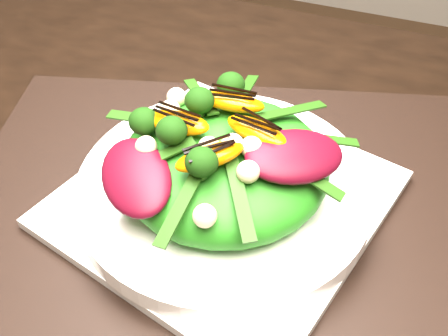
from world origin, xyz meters
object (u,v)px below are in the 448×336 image
(salad_bowl, at_px, (224,187))
(dining_table, at_px, (435,321))
(plate_base, at_px, (224,198))
(placemat, at_px, (224,204))
(orange_segment, at_px, (227,111))
(lettuce_mound, at_px, (224,164))

(salad_bowl, bearing_deg, dining_table, -11.02)
(plate_base, distance_m, salad_bowl, 0.02)
(placemat, bearing_deg, orange_segment, 105.08)
(dining_table, bearing_deg, salad_bowl, 168.98)
(plate_base, xyz_separation_m, lettuce_mound, (0.00, 0.00, 0.05))
(placemat, bearing_deg, plate_base, 26.57)
(salad_bowl, bearing_deg, orange_segment, 105.08)
(dining_table, distance_m, salad_bowl, 0.22)
(dining_table, relative_size, orange_segment, 27.27)
(dining_table, xyz_separation_m, lettuce_mound, (-0.21, 0.04, 0.07))
(lettuce_mound, bearing_deg, placemat, -153.43)
(lettuce_mound, xyz_separation_m, orange_segment, (-0.01, 0.03, 0.04))
(plate_base, xyz_separation_m, orange_segment, (-0.01, 0.03, 0.08))
(dining_table, distance_m, orange_segment, 0.25)
(dining_table, height_order, placemat, dining_table)
(salad_bowl, relative_size, orange_segment, 4.66)
(plate_base, relative_size, salad_bowl, 0.99)
(placemat, bearing_deg, dining_table, -11.02)
(placemat, height_order, plate_base, plate_base)
(salad_bowl, distance_m, lettuce_mound, 0.03)
(dining_table, relative_size, plate_base, 5.93)
(dining_table, xyz_separation_m, salad_bowl, (-0.21, 0.04, 0.04))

